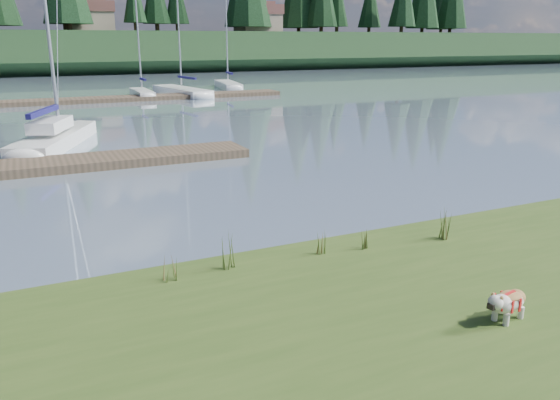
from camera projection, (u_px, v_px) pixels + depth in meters
name	position (u px, v px, depth m)	size (l,w,h in m)	color
ground	(77.00, 103.00, 37.79)	(200.00, 200.00, 0.00)	#7E92A6
bank	(377.00, 395.00, 6.44)	(60.00, 9.00, 0.35)	#394E1C
ridge	(44.00, 53.00, 74.47)	(200.00, 20.00, 5.00)	black
bulldog	(509.00, 301.00, 7.74)	(0.80, 0.40, 0.47)	silver
sailboat_main	(59.00, 134.00, 22.77)	(4.20, 7.74, 11.21)	white
dock_near	(11.00, 168.00, 17.87)	(16.00, 2.00, 0.30)	#4C3D2C
dock_far	(107.00, 99.00, 38.56)	(26.00, 2.20, 0.30)	#4C3D2C
sailboat_bg_2	(141.00, 92.00, 41.53)	(1.21, 5.58, 8.63)	white
sailboat_bg_3	(178.00, 90.00, 43.63)	(3.11, 8.84, 12.67)	white
sailboat_bg_4	(227.00, 84.00, 49.35)	(2.52, 7.32, 10.68)	white
weed_0	(227.00, 253.00, 9.51)	(0.17, 0.14, 0.67)	#475B23
weed_1	(322.00, 243.00, 10.19)	(0.17, 0.14, 0.51)	#475B23
weed_2	(445.00, 225.00, 10.92)	(0.17, 0.14, 0.69)	#475B23
weed_3	(170.00, 269.00, 9.06)	(0.17, 0.14, 0.48)	#475B23
weed_4	(366.00, 241.00, 10.40)	(0.17, 0.14, 0.40)	#475B23
weed_5	(447.00, 226.00, 10.94)	(0.17, 0.14, 0.65)	#475B23
mud_lip	(242.00, 268.00, 10.30)	(60.00, 0.50, 0.14)	#33281C
house_1	(89.00, 16.00, 73.80)	(6.30, 5.30, 4.65)	gray
house_2	(258.00, 18.00, 81.78)	(6.30, 5.30, 4.65)	gray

